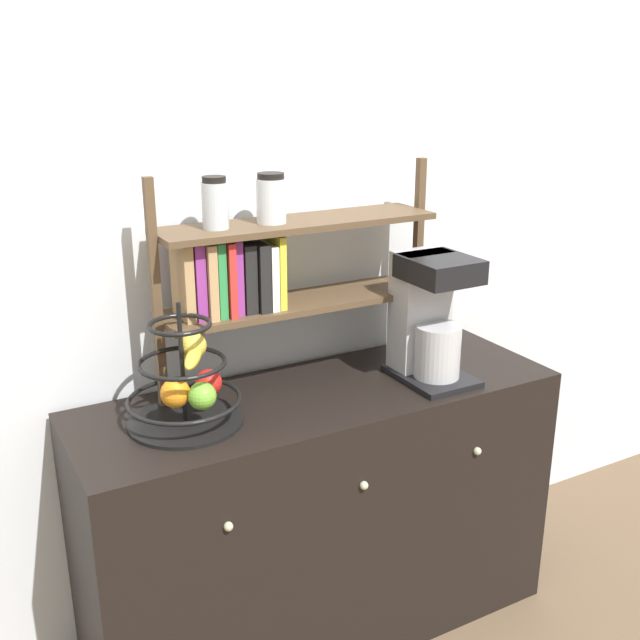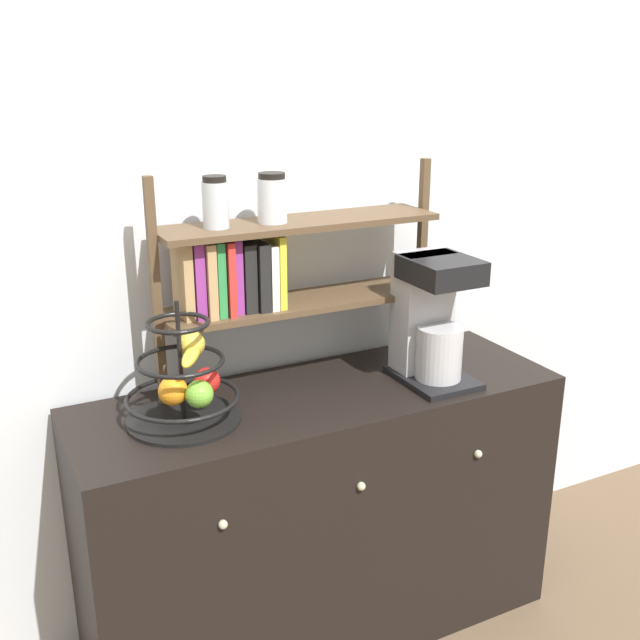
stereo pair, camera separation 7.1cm
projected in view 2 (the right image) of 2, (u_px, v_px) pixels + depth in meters
wall_back at (278, 207)px, 2.23m from camera, size 7.00×0.05×2.60m
sideboard at (321, 514)px, 2.28m from camera, size 1.42×0.49×0.81m
coffee_maker at (431, 317)px, 2.19m from camera, size 0.19×0.26×0.38m
fruit_stand at (186, 384)px, 1.94m from camera, size 0.30×0.30×0.33m
shelf_hutch at (262, 263)px, 2.08m from camera, size 0.86×0.20×0.63m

